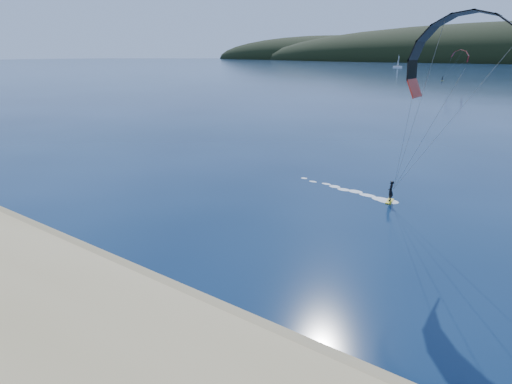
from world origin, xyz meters
TOP-DOWN VIEW (x-y plane):
  - ground at (0.00, 0.00)m, footprint 1800.00×1800.00m
  - wet_sand at (0.00, 4.50)m, footprint 220.00×2.50m
  - kitesurfer_near at (11.34, 22.87)m, footprint 20.11×7.43m
  - kitesurfer_far at (-24.65, 207.95)m, footprint 11.80×6.36m
  - sailboat at (-111.88, 393.00)m, footprint 8.21×5.47m

SIDE VIEW (x-z plane):
  - ground at x=0.00m, z-range 0.00..0.00m
  - wet_sand at x=0.00m, z-range 0.00..0.10m
  - sailboat at x=-111.88m, z-range -4.89..6.58m
  - kitesurfer_far at x=-24.65m, z-range 3.54..16.90m
  - kitesurfer_near at x=11.34m, z-range 3.75..19.13m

